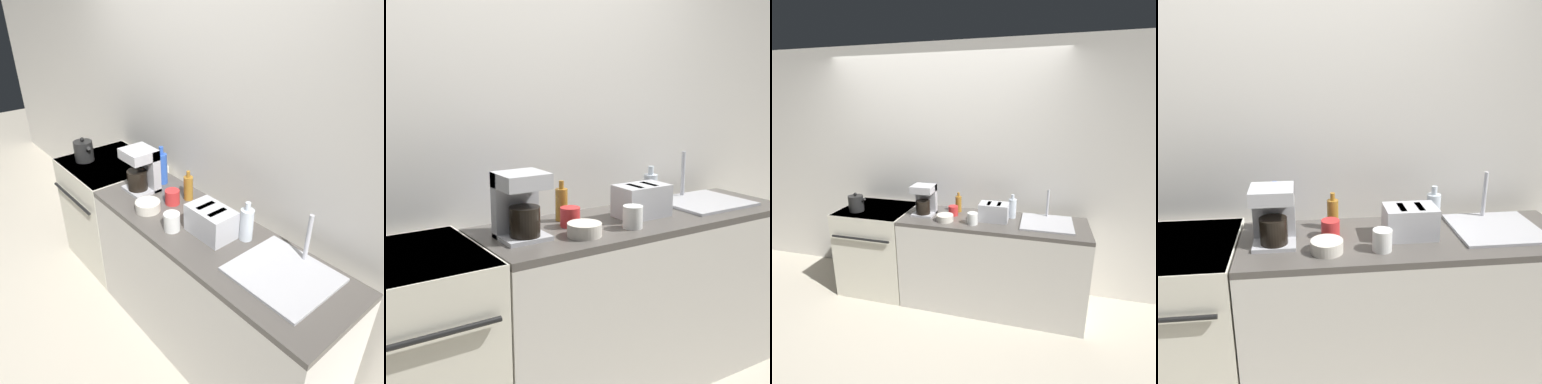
# 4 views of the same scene
# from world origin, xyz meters

# --- Properties ---
(ground_plane) EXTENTS (12.00, 12.00, 0.00)m
(ground_plane) POSITION_xyz_m (0.00, 0.00, 0.00)
(ground_plane) COLOR beige
(wall_back) EXTENTS (8.00, 0.05, 2.60)m
(wall_back) POSITION_xyz_m (0.00, 0.72, 1.30)
(wall_back) COLOR silver
(wall_back) RESTS_ON ground_plane
(stove) EXTENTS (0.74, 0.70, 0.92)m
(stove) POSITION_xyz_m (-0.63, 0.33, 0.47)
(stove) COLOR silver
(stove) RESTS_ON ground_plane
(counter_block) EXTENTS (1.77, 0.58, 0.92)m
(counter_block) POSITION_xyz_m (0.63, 0.29, 0.46)
(counter_block) COLOR silver
(counter_block) RESTS_ON ground_plane
(kettle) EXTENTS (0.19, 0.15, 0.20)m
(kettle) POSITION_xyz_m (-0.79, 0.20, 1.00)
(kettle) COLOR black
(kettle) RESTS_ON stove
(toaster) EXTENTS (0.27, 0.18, 0.17)m
(toaster) POSITION_xyz_m (0.64, 0.29, 1.01)
(toaster) COLOR #BCBCC1
(toaster) RESTS_ON counter_block
(coffee_maker) EXTENTS (0.21, 0.20, 0.31)m
(coffee_maker) POSITION_xyz_m (-0.07, 0.30, 1.08)
(coffee_maker) COLOR #B7B7BC
(coffee_maker) RESTS_ON counter_block
(sink_tray) EXTENTS (0.47, 0.43, 0.28)m
(sink_tray) POSITION_xyz_m (1.13, 0.34, 0.94)
(sink_tray) COLOR #B7B7BC
(sink_tray) RESTS_ON counter_block
(bottle_amber) EXTENTS (0.06, 0.06, 0.21)m
(bottle_amber) POSITION_xyz_m (0.24, 0.45, 1.01)
(bottle_amber) COLOR #9E6B23
(bottle_amber) RESTS_ON counter_block
(bottle_blue) EXTENTS (0.08, 0.08, 0.28)m
(bottle_blue) POSITION_xyz_m (-0.06, 0.46, 1.04)
(bottle_blue) COLOR #2D56B7
(bottle_blue) RESTS_ON counter_block
(bottle_clear) EXTENTS (0.08, 0.08, 0.23)m
(bottle_clear) POSITION_xyz_m (0.80, 0.41, 1.02)
(bottle_clear) COLOR silver
(bottle_clear) RESTS_ON counter_block
(cup_white) EXTENTS (0.10, 0.10, 0.11)m
(cup_white) POSITION_xyz_m (0.46, 0.15, 0.98)
(cup_white) COLOR white
(cup_white) RESTS_ON counter_block
(cup_red) EXTENTS (0.10, 0.10, 0.10)m
(cup_red) POSITION_xyz_m (0.22, 0.33, 0.97)
(cup_red) COLOR red
(cup_red) RESTS_ON counter_block
(bowl) EXTENTS (0.16, 0.16, 0.06)m
(bowl) POSITION_xyz_m (0.19, 0.16, 0.95)
(bowl) COLOR beige
(bowl) RESTS_ON counter_block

